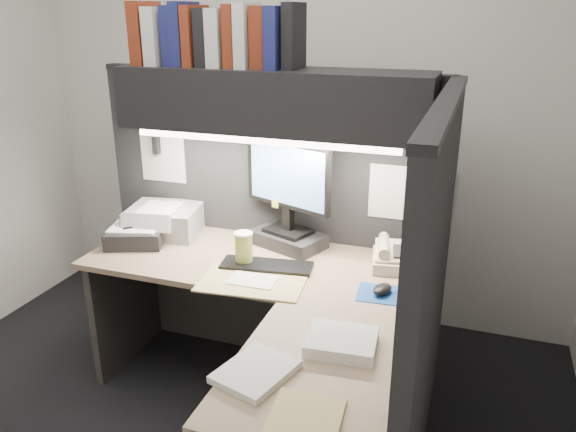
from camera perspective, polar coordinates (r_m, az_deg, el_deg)
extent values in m
cube|color=silver|center=(3.54, 0.83, 11.04)|extent=(3.50, 0.04, 2.70)
cube|color=black|center=(3.15, -1.98, -0.50)|extent=(1.90, 0.06, 1.60)
cube|color=black|center=(2.28, 13.93, -9.54)|extent=(0.06, 1.50, 1.60)
cube|color=#93735E|center=(2.84, -3.32, -4.76)|extent=(1.70, 0.68, 0.03)
cube|color=#93735E|center=(2.05, 3.02, -15.43)|extent=(0.60, 0.85, 0.03)
cube|color=#322E2C|center=(3.25, -1.17, -8.50)|extent=(1.61, 0.02, 0.70)
cube|color=#322E2C|center=(3.36, -16.05, -8.35)|extent=(0.04, 0.61, 0.70)
cube|color=black|center=(2.77, -1.64, 11.66)|extent=(1.55, 0.34, 0.30)
cylinder|color=white|center=(2.68, -2.68, 7.63)|extent=(1.32, 0.04, 0.04)
cube|color=black|center=(2.99, 0.01, -2.35)|extent=(0.43, 0.35, 0.07)
cube|color=black|center=(2.94, 0.01, -0.18)|extent=(0.06, 0.06, 0.13)
cube|color=black|center=(2.86, -0.02, 4.22)|extent=(0.50, 0.22, 0.35)
cube|color=#6EA2F2|center=(2.85, -0.15, 4.12)|extent=(0.45, 0.18, 0.30)
cube|color=black|center=(2.74, -2.19, -5.08)|extent=(0.46, 0.21, 0.02)
cube|color=#1A4692|center=(2.53, 9.36, -7.81)|extent=(0.22, 0.20, 0.00)
ellipsoid|color=black|center=(2.53, 9.57, -7.35)|extent=(0.10, 0.13, 0.04)
cube|color=#C3B296|center=(2.78, 11.01, -4.22)|extent=(0.27, 0.28, 0.09)
cylinder|color=#C2BB4D|center=(2.75, -4.52, -3.45)|extent=(0.11, 0.11, 0.16)
cube|color=gray|center=(3.21, -12.42, -0.41)|extent=(0.43, 0.39, 0.15)
cube|color=black|center=(3.12, -15.19, -1.96)|extent=(0.36, 0.33, 0.09)
cube|color=tan|center=(2.61, -3.62, -6.64)|extent=(0.51, 0.36, 0.01)
cube|color=white|center=(2.14, 5.47, -12.61)|extent=(0.27, 0.24, 0.05)
cube|color=white|center=(2.00, -3.29, -15.49)|extent=(0.28, 0.31, 0.03)
cube|color=tan|center=(1.80, 1.61, -20.28)|extent=(0.24, 0.29, 0.02)
cube|color=maroon|center=(3.05, -14.27, 17.55)|extent=(0.07, 0.22, 0.30)
cube|color=silver|center=(3.00, -12.95, 17.37)|extent=(0.07, 0.22, 0.28)
cube|color=navy|center=(2.98, -11.32, 17.53)|extent=(0.05, 0.22, 0.28)
cube|color=navy|center=(2.94, -10.39, 17.72)|extent=(0.06, 0.22, 0.30)
cube|color=maroon|center=(2.89, -9.36, 17.58)|extent=(0.05, 0.22, 0.28)
cube|color=black|center=(2.88, -8.12, 17.50)|extent=(0.06, 0.22, 0.27)
cube|color=silver|center=(2.85, -6.85, 17.52)|extent=(0.07, 0.22, 0.27)
cube|color=maroon|center=(2.82, -5.26, 17.73)|extent=(0.05, 0.22, 0.29)
cube|color=silver|center=(2.78, -4.09, 17.79)|extent=(0.06, 0.22, 0.29)
cube|color=maroon|center=(2.78, -2.47, 17.67)|extent=(0.07, 0.22, 0.28)
cube|color=navy|center=(2.72, -1.11, 17.64)|extent=(0.06, 0.22, 0.28)
cube|color=black|center=(2.73, 0.62, 17.81)|extent=(0.06, 0.22, 0.30)
cube|color=white|center=(2.87, 10.31, 2.40)|extent=(0.21, 0.00, 0.28)
cube|color=white|center=(2.85, 14.64, 1.54)|extent=(0.21, 0.00, 0.28)
cube|color=white|center=(3.29, -12.64, 6.31)|extent=(0.28, 0.00, 0.34)
cube|color=black|center=(2.07, 13.11, -5.88)|extent=(0.00, 0.18, 0.22)
cube|color=white|center=(1.79, 11.57, -12.60)|extent=(0.00, 0.21, 0.28)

